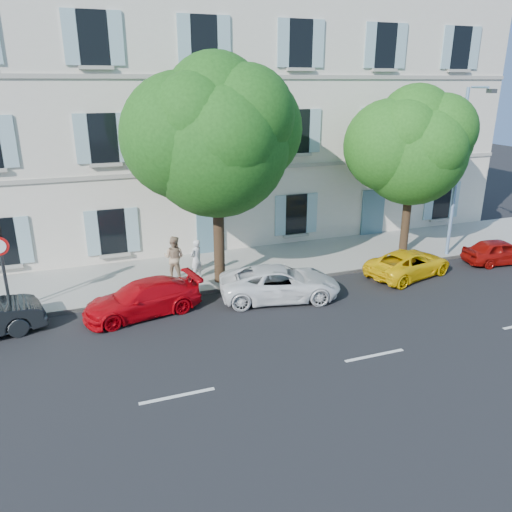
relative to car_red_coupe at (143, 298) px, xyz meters
name	(u,v)px	position (x,y,z in m)	size (l,w,h in m)	color
ground	(315,303)	(6.13, -1.27, -0.60)	(90.00, 90.00, 0.00)	black
sidewalk	(271,263)	(6.13, 3.18, -0.52)	(36.00, 4.50, 0.15)	#A09E96
kerb	(290,280)	(6.13, 1.01, -0.52)	(36.00, 0.16, 0.16)	#9E998E
building	(231,119)	(6.13, 8.93, 5.40)	(28.00, 7.00, 12.00)	beige
car_red_coupe	(143,298)	(0.00, 0.00, 0.00)	(1.68, 4.13, 1.20)	#BD050E
car_white_coupe	(280,283)	(5.07, -0.39, 0.03)	(2.09, 4.54, 1.26)	white
car_yellow_supercar	(409,263)	(11.06, -0.11, -0.04)	(1.84, 4.00, 1.11)	yellow
car_red_hatchback	(500,251)	(15.88, -0.22, -0.03)	(1.34, 3.32, 1.13)	#910C08
tree_left	(216,144)	(3.32, 1.73, 5.00)	(5.46, 5.46, 8.46)	#3A2819
tree_right	(413,152)	(12.49, 2.25, 4.25)	(4.76, 4.76, 7.33)	#3A2819
road_sign	(1,259)	(-4.39, 1.29, 1.57)	(0.65, 0.09, 2.80)	#383A3D
street_lamp	(461,164)	(14.24, 1.14, 3.79)	(0.41, 1.61, 7.48)	#7293BF
pedestrian_a	(196,259)	(2.51, 2.32, 0.38)	(0.61, 0.40, 1.66)	silver
pedestrian_b	(174,258)	(1.67, 2.63, 0.45)	(0.88, 0.68, 1.80)	tan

